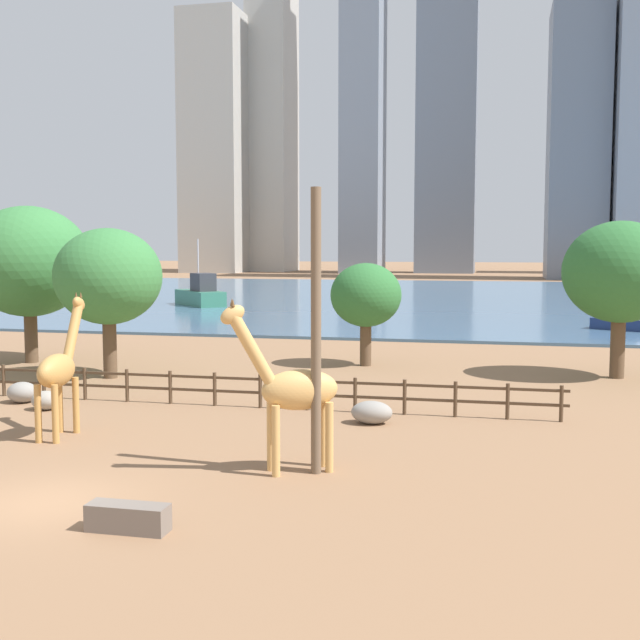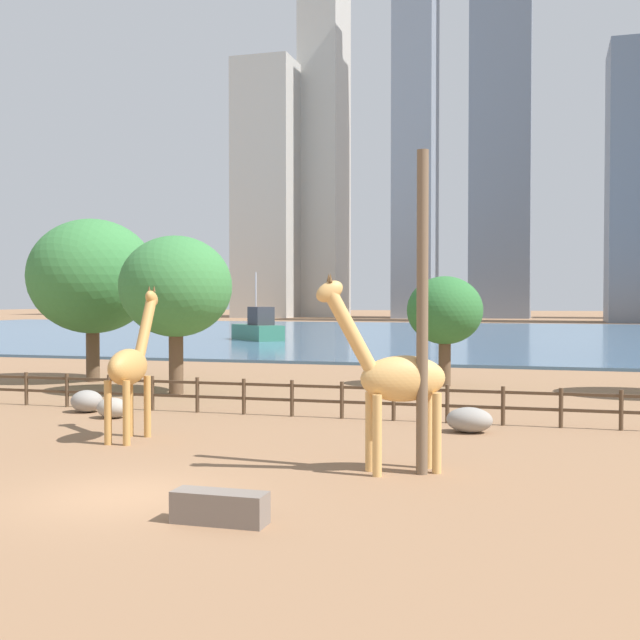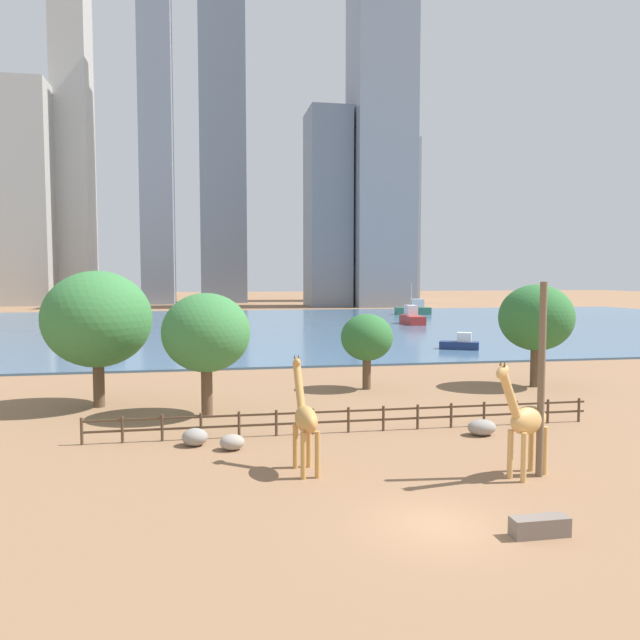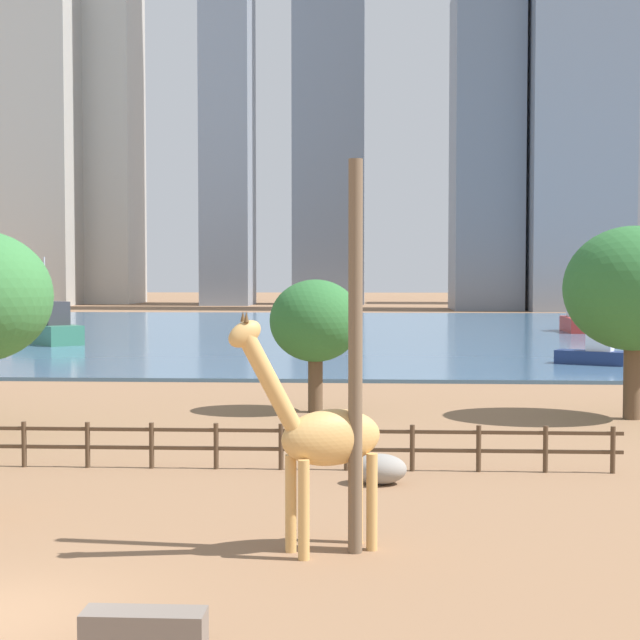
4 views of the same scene
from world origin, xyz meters
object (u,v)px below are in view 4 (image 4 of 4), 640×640
Objects in this scene: utility_pole at (355,357)px; feeding_trough at (144,631)px; boulder_small at (379,469)px; boat_barge at (48,329)px; boat_sailboat at (578,321)px; giraffe_companion at (323,438)px; tree_center_broad at (634,289)px; boat_tug at (608,311)px; boat_ferry at (593,354)px; tree_left_small at (315,322)px.

utility_pole is 7.01m from feeding_trough.
boat_barge is (-24.95, 47.93, 0.91)m from boulder_small.
feeding_trough is at bearing -119.59° from utility_pole.
giraffe_companion is at bearing -13.48° from boat_sailboat.
boat_tug is at bearing 77.29° from tree_center_broad.
boulder_small is 93.11m from boat_tug.
boat_tug is (14.26, 56.43, 0.44)m from boat_ferry.
tree_left_small is 0.73× the size of boat_barge.
boat_tug is at bearing 162.34° from boat_sailboat.
boulder_small reaches higher than feeding_trough.
boat_tug is (27.03, 89.10, 0.84)m from boulder_small.
boat_ferry is at bearing 81.42° from tree_center_broad.
boat_barge is (-34.61, 35.86, -3.63)m from tree_center_broad.
boat_sailboat is 0.94× the size of boat_barge.
boat_tug is 66.31m from boat_barge.
tree_center_broad is at bearing 84.76° from boat_tug.
feeding_trough is at bearing -119.07° from tree_center_broad.
boat_sailboat is (22.28, 77.52, 0.90)m from feeding_trough.
utility_pole is 1.06× the size of tree_center_broad.
tree_center_broad reaches higher than tree_left_small.
boat_barge is at bearing 45.85° from boat_tug.
giraffe_companion is at bearing -100.29° from boulder_small.
boat_ferry is at bearing -154.59° from boat_barge.
boulder_small is at bearing 80.59° from boat_tug.
tree_left_small is 81.39m from boat_tug.
utility_pole is 1.46× the size of tree_left_small.
boat_tug is (30.53, 100.70, 0.94)m from feeding_trough.
utility_pole is 74.85m from boat_sailboat.
giraffe_companion is 41.48m from boat_ferry.
tree_center_broad is 1.38× the size of tree_left_small.
tree_center_broad is 54.74m from boat_sailboat.
utility_pole is 1.08× the size of boat_tug.
boat_ferry is (13.93, 39.04, -1.48)m from giraffe_companion.
boat_ferry reaches higher than boulder_small.
tree_center_broad is at bearing 51.34° from boulder_small.
utility_pole reaches higher than boat_ferry.
tree_left_small is (-2.45, 13.28, 3.21)m from boulder_small.
boulder_small is 0.20× the size of boat_barge.
utility_pole is at bearing -118.92° from tree_center_broad.
boat_ferry is 0.59× the size of boat_tug.
giraffe_companion is 6.74m from boulder_small.
feeding_trough is at bearing 36.61° from giraffe_companion.
boat_barge is (-24.43, 54.29, -2.56)m from utility_pole.
tree_center_broad is at bearing -5.67° from tree_left_small.
feeding_trough is 25.12m from tree_left_small.
tree_left_small is (-1.30, 19.65, 1.33)m from giraffe_companion.
giraffe_companion is at bearing 81.02° from boat_tug.
boat_tug is (17.37, 77.02, -3.69)m from tree_center_broad.
boat_ferry is at bearing -138.92° from giraffe_companion.
tree_center_broad reaches higher than boulder_small.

